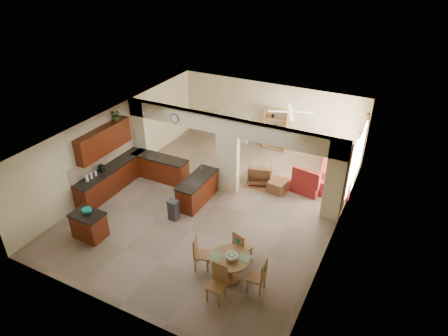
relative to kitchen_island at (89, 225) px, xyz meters
The scene contains 39 objects.
floor 4.12m from the kitchen_island, 51.62° to the left, with size 10.00×10.00×0.00m, color #816B59.
ceiling 4.74m from the kitchen_island, 51.62° to the left, with size 10.00×10.00×0.00m, color white.
wall_back 8.65m from the kitchen_island, 72.78° to the left, with size 8.00×8.00×0.00m, color beige.
wall_front 3.26m from the kitchen_island, 35.06° to the right, with size 8.00×8.00×0.00m, color beige.
wall_left 3.66m from the kitchen_island, 114.35° to the left, with size 10.00×10.00×0.00m, color beige.
wall_right 7.36m from the kitchen_island, 26.15° to the left, with size 10.00×10.00×0.00m, color beige.
partition_left_pier 4.48m from the kitchen_island, 105.32° to the left, with size 0.60×0.25×2.80m, color beige.
partition_center_pier 4.97m from the kitchen_island, 58.86° to the left, with size 0.80×0.25×2.20m, color beige.
partition_right_pier 7.60m from the kitchen_island, 34.01° to the left, with size 0.60×0.25×2.80m, color beige.
partition_header 5.34m from the kitchen_island, 58.86° to the left, with size 8.00×0.25×0.60m, color beige.
kitchen_counter 3.05m from the kitchen_island, 103.55° to the left, with size 2.52×3.29×1.48m.
upper_cabinets 3.11m from the kitchen_island, 117.83° to the left, with size 0.35×2.40×0.90m, color #430C07.
peninsula 3.66m from the kitchen_island, 57.90° to the left, with size 0.70×1.85×0.91m.
wall_clock 4.57m from the kitchen_island, 82.35° to the left, with size 0.34×0.34×0.03m, color #4F361A.
rug 6.51m from the kitchen_island, 54.82° to the left, with size 1.60×1.30×0.01m, color #9A6238.
fireplace 8.10m from the kitchen_island, 83.30° to the left, with size 1.60×0.35×1.20m.
shelving_unit 8.55m from the kitchen_island, 70.18° to the left, with size 1.00×0.32×1.80m, color brown.
window_a 8.57m from the kitchen_island, 40.24° to the left, with size 0.02×0.90×1.90m, color white.
window_b 9.75m from the kitchen_island, 47.91° to the left, with size 0.02×0.90×1.90m, color white.
glazed_door 9.13m from the kitchen_island, 44.32° to the left, with size 0.02×0.70×2.10m, color white.
drape_a_left 8.17m from the kitchen_island, 37.19° to the left, with size 0.10×0.28×2.30m, color #471C1C.
drape_a_right 8.94m from the kitchen_island, 43.35° to the left, with size 0.10×0.28×2.30m, color #471C1C.
drape_b_left 9.29m from the kitchen_island, 45.60° to the left, with size 0.10×0.28×2.30m, color #471C1C.
drape_b_right 10.18m from the kitchen_island, 50.35° to the left, with size 0.10×0.28×2.30m, color #471C1C.
ceiling_fan 7.72m from the kitchen_island, 56.93° to the left, with size 1.00×1.00×0.10m, color white.
kitchen_island is the anchor object (origin of this frame).
teal_bowl 0.49m from the kitchen_island, 121.74° to the left, with size 0.29×0.29×0.14m, color #138572.
trash_can 2.59m from the kitchen_island, 46.72° to the left, with size 0.30×0.26×0.64m, color #2D2D2F.
dining_table 4.55m from the kitchen_island, ahead, with size 1.08×1.08×0.74m.
fruit_bowl 4.63m from the kitchen_island, ahead, with size 0.31×0.31×0.17m, color #60B727.
sofa 8.89m from the kitchen_island, 48.89° to the left, with size 1.12×2.86×0.83m, color maroon.
chaise 7.49m from the kitchen_island, 46.90° to the left, with size 1.02×0.83×0.41m, color maroon.
armchair 6.23m from the kitchen_island, 57.27° to the left, with size 0.84×0.86×0.78m, color maroon.
ottoman 6.47m from the kitchen_island, 49.59° to the left, with size 0.57×0.57×0.42m, color maroon.
plant 4.04m from the kitchen_island, 111.89° to the left, with size 0.36×0.32×0.41m, color #214B14.
chair_north 4.65m from the kitchen_island, 13.27° to the left, with size 0.54×0.54×1.02m.
chair_east 5.41m from the kitchen_island, ahead, with size 0.44×0.44×1.02m.
chair_south 4.57m from the kitchen_island, ahead, with size 0.42×0.43×1.02m.
chair_west 3.62m from the kitchen_island, ahead, with size 0.54×0.54×1.02m.
Camera 1 is at (5.37, -9.86, 7.89)m, focal length 32.00 mm.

